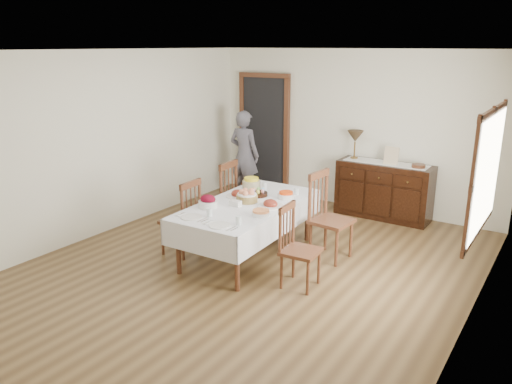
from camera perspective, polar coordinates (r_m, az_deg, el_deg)
The scene contains 26 objects.
ground at distance 6.28m, azimuth -0.51°, elevation -8.56°, with size 6.00×6.00×0.00m, color brown.
room_shell at distance 6.20m, azimuth 0.52°, elevation 7.06°, with size 5.02×6.02×2.65m.
dining_table at distance 6.37m, azimuth -0.94°, elevation -2.03°, with size 1.14×2.13×0.72m.
chair_left_near at distance 6.53m, azimuth -8.30°, elevation -2.86°, with size 0.44×0.44×1.01m.
chair_left_far at distance 7.15m, azimuth -4.12°, elevation -0.66°, with size 0.49×0.49×1.10m.
chair_right_near at distance 5.66m, azimuth 4.69°, elevation -6.16°, with size 0.43×0.43×0.96m.
chair_right_far at distance 6.42m, azimuth 8.20°, elevation -2.65°, with size 0.51×0.51×1.13m.
sideboard at distance 8.14m, azimuth 14.39°, elevation 0.19°, with size 1.47×0.54×0.88m.
person at distance 8.81m, azimuth -1.34°, elevation 4.59°, with size 0.52×0.34×1.68m, color #5A5764.
bread_basket at distance 6.38m, azimuth -1.04°, elevation -0.52°, with size 0.28×0.28×0.17m.
egg_basket at distance 6.64m, azimuth 0.26°, elevation -0.14°, with size 0.25×0.25×0.10m.
ham_platter_a at distance 6.61m, azimuth -2.08°, elevation -0.29°, with size 0.32×0.32×0.11m.
ham_platter_b at distance 6.20m, azimuth 1.66°, elevation -1.43°, with size 0.33×0.33×0.11m.
beet_bowl at distance 6.18m, azimuth -5.51°, elevation -1.14°, with size 0.24×0.24×0.16m.
carrot_bowl at distance 6.53m, azimuth 3.45°, elevation -0.38°, with size 0.22×0.22×0.10m.
pineapple_bowl at distance 7.00m, azimuth -0.53°, elevation 1.03°, with size 0.25×0.25×0.15m.
casserole_dish at distance 5.87m, azimuth 0.57°, elevation -2.40°, with size 0.21×0.21×0.07m.
butter_dish at distance 6.23m, azimuth -2.37°, elevation -1.30°, with size 0.14×0.09×0.07m.
setting_left at distance 5.87m, azimuth -6.75°, elevation -2.68°, with size 0.42×0.31×0.10m.
setting_right at distance 5.58m, azimuth -3.47°, elevation -3.63°, with size 0.42×0.31×0.10m.
glass_far_a at distance 6.91m, azimuth 0.98°, elevation 0.69°, with size 0.06×0.06×0.11m.
glass_far_b at distance 6.71m, azimuth 4.67°, elevation 0.08°, with size 0.07×0.07×0.09m.
runner at distance 8.04m, azimuth 14.64°, elevation 3.24°, with size 1.30×0.35×0.01m.
table_lamp at distance 8.17m, azimuth 11.28°, elevation 6.18°, with size 0.26×0.26×0.46m.
picture_frame at distance 7.92m, azimuth 15.20°, elevation 4.01°, with size 0.22×0.08×0.28m.
deco_bowl at distance 7.85m, azimuth 18.08°, elevation 2.83°, with size 0.20×0.20×0.06m.
Camera 1 is at (3.18, -4.71, 2.66)m, focal length 35.00 mm.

